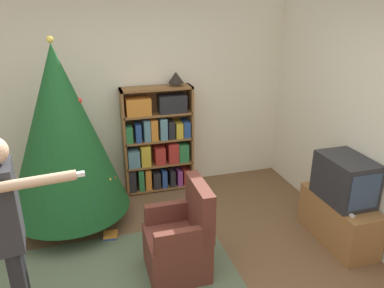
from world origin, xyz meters
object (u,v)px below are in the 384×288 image
at_px(bookshelf, 158,142).
at_px(table_lamp, 176,78).
at_px(standing_person, 10,227).
at_px(armchair, 181,242).
at_px(television, 345,179).
at_px(christmas_tree, 62,132).

relative_size(bookshelf, table_lamp, 7.17).
relative_size(bookshelf, standing_person, 0.87).
relative_size(bookshelf, armchair, 1.56).
bearing_deg(television, armchair, 179.67).
height_order(bookshelf, christmas_tree, christmas_tree).
bearing_deg(table_lamp, christmas_tree, -157.88).
bearing_deg(christmas_tree, bookshelf, 26.21).
xyz_separation_m(television, standing_person, (-3.09, -0.35, 0.24)).
xyz_separation_m(christmas_tree, table_lamp, (1.41, 0.57, 0.39)).
height_order(television, table_lamp, table_lamp).
height_order(christmas_tree, standing_person, christmas_tree).
xyz_separation_m(bookshelf, television, (1.61, -1.74, 0.05)).
xyz_separation_m(bookshelf, christmas_tree, (-1.15, -0.57, 0.45)).
height_order(christmas_tree, armchair, christmas_tree).
height_order(television, armchair, television).
distance_m(television, armchair, 1.81).
distance_m(armchair, standing_person, 1.53).
bearing_deg(standing_person, armchair, 98.67).
bearing_deg(armchair, bookshelf, 175.23).
relative_size(television, table_lamp, 2.99).
height_order(bookshelf, armchair, bookshelf).
height_order(bookshelf, table_lamp, table_lamp).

